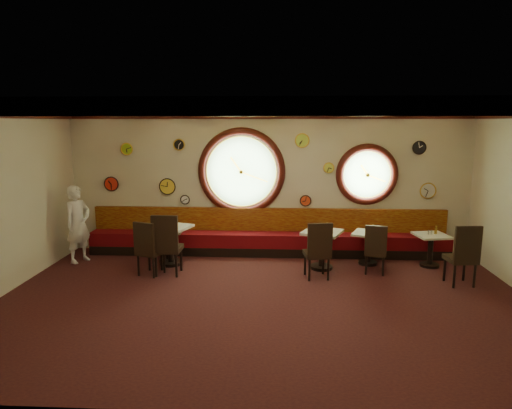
# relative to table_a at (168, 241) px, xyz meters

# --- Properties ---
(floor) EXTENTS (9.00, 6.00, 0.00)m
(floor) POSITION_rel_table_a_xyz_m (2.11, -2.10, -0.45)
(floor) COLOR black
(floor) RESTS_ON ground
(ceiling) EXTENTS (9.00, 6.00, 0.02)m
(ceiling) POSITION_rel_table_a_xyz_m (2.11, -2.10, 2.75)
(ceiling) COLOR gold
(ceiling) RESTS_ON wall_back
(wall_back) EXTENTS (9.00, 0.02, 3.20)m
(wall_back) POSITION_rel_table_a_xyz_m (2.11, 0.90, 1.15)
(wall_back) COLOR beige
(wall_back) RESTS_ON floor
(wall_front) EXTENTS (9.00, 0.02, 3.20)m
(wall_front) POSITION_rel_table_a_xyz_m (2.11, -5.10, 1.15)
(wall_front) COLOR beige
(wall_front) RESTS_ON floor
(molding_back) EXTENTS (9.00, 0.10, 0.18)m
(molding_back) POSITION_rel_table_a_xyz_m (2.11, 0.85, 2.66)
(molding_back) COLOR #360E09
(molding_back) RESTS_ON wall_back
(molding_front) EXTENTS (9.00, 0.10, 0.18)m
(molding_front) POSITION_rel_table_a_xyz_m (2.11, -5.05, 2.66)
(molding_front) COLOR #360E09
(molding_front) RESTS_ON wall_back
(banquette_base) EXTENTS (8.00, 0.55, 0.20)m
(banquette_base) POSITION_rel_table_a_xyz_m (2.11, 0.62, -0.35)
(banquette_base) COLOR black
(banquette_base) RESTS_ON floor
(banquette_seat) EXTENTS (8.00, 0.55, 0.30)m
(banquette_seat) POSITION_rel_table_a_xyz_m (2.11, 0.62, -0.10)
(banquette_seat) COLOR #56070E
(banquette_seat) RESTS_ON banquette_base
(banquette_back) EXTENTS (8.00, 0.10, 0.55)m
(banquette_back) POSITION_rel_table_a_xyz_m (2.11, 0.84, 0.30)
(banquette_back) COLOR #631107
(banquette_back) RESTS_ON wall_back
(porthole_left_glass) EXTENTS (1.66, 0.02, 1.66)m
(porthole_left_glass) POSITION_rel_table_a_xyz_m (1.51, 0.90, 1.40)
(porthole_left_glass) COLOR #7BB36B
(porthole_left_glass) RESTS_ON wall_back
(porthole_left_frame) EXTENTS (1.98, 0.18, 1.98)m
(porthole_left_frame) POSITION_rel_table_a_xyz_m (1.51, 0.88, 1.40)
(porthole_left_frame) COLOR #360E09
(porthole_left_frame) RESTS_ON wall_back
(porthole_left_ring) EXTENTS (1.61, 0.03, 1.61)m
(porthole_left_ring) POSITION_rel_table_a_xyz_m (1.51, 0.85, 1.40)
(porthole_left_ring) COLOR yellow
(porthole_left_ring) RESTS_ON wall_back
(porthole_right_glass) EXTENTS (1.10, 0.02, 1.10)m
(porthole_right_glass) POSITION_rel_table_a_xyz_m (4.31, 0.90, 1.35)
(porthole_right_glass) COLOR #7BB36B
(porthole_right_glass) RESTS_ON wall_back
(porthole_right_frame) EXTENTS (1.38, 0.18, 1.38)m
(porthole_right_frame) POSITION_rel_table_a_xyz_m (4.31, 0.88, 1.35)
(porthole_right_frame) COLOR #360E09
(porthole_right_frame) RESTS_ON wall_back
(porthole_right_ring) EXTENTS (1.09, 0.03, 1.09)m
(porthole_right_ring) POSITION_rel_table_a_xyz_m (4.31, 0.85, 1.35)
(porthole_right_ring) COLOR yellow
(porthole_right_ring) RESTS_ON wall_back
(wall_clock_0) EXTENTS (0.34, 0.03, 0.34)m
(wall_clock_0) POSITION_rel_table_a_xyz_m (5.66, 0.86, 1.00)
(wall_clock_0) COLOR silver
(wall_clock_0) RESTS_ON wall_back
(wall_clock_1) EXTENTS (0.36, 0.03, 0.36)m
(wall_clock_1) POSITION_rel_table_a_xyz_m (-0.19, 0.86, 1.05)
(wall_clock_1) COLOR yellow
(wall_clock_1) RESTS_ON wall_back
(wall_clock_2) EXTENTS (0.30, 0.03, 0.30)m
(wall_clock_2) POSITION_rel_table_a_xyz_m (2.86, 0.86, 2.10)
(wall_clock_2) COLOR #B9DB44
(wall_clock_2) RESTS_ON wall_back
(wall_clock_3) EXTENTS (0.22, 0.03, 0.22)m
(wall_clock_3) POSITION_rel_table_a_xyz_m (3.46, 0.86, 1.50)
(wall_clock_3) COLOR #CED647
(wall_clock_3) RESTS_ON wall_back
(wall_clock_4) EXTENTS (0.24, 0.03, 0.24)m
(wall_clock_4) POSITION_rel_table_a_xyz_m (2.96, 0.86, 0.75)
(wall_clock_4) COLOR #EC451B
(wall_clock_4) RESTS_ON wall_back
(wall_clock_5) EXTENTS (0.28, 0.03, 0.28)m
(wall_clock_5) POSITION_rel_table_a_xyz_m (5.41, 0.86, 1.95)
(wall_clock_5) COLOR black
(wall_clock_5) RESTS_ON wall_back
(wall_clock_6) EXTENTS (0.24, 0.03, 0.24)m
(wall_clock_6) POSITION_rel_table_a_xyz_m (0.11, 0.86, 2.00)
(wall_clock_6) COLOR black
(wall_clock_6) RESTS_ON wall_back
(wall_clock_7) EXTENTS (0.26, 0.03, 0.26)m
(wall_clock_7) POSITION_rel_table_a_xyz_m (-1.09, 0.86, 1.90)
(wall_clock_7) COLOR #97C828
(wall_clock_7) RESTS_ON wall_back
(wall_clock_8) EXTENTS (0.20, 0.03, 0.20)m
(wall_clock_8) POSITION_rel_table_a_xyz_m (0.21, 0.86, 0.75)
(wall_clock_8) COLOR white
(wall_clock_8) RESTS_ON wall_back
(wall_clock_9) EXTENTS (0.32, 0.03, 0.32)m
(wall_clock_9) POSITION_rel_table_a_xyz_m (-1.49, 0.86, 1.10)
(wall_clock_9) COLOR red
(wall_clock_9) RESTS_ON wall_back
(table_a) EXTENTS (0.67, 0.67, 0.71)m
(table_a) POSITION_rel_table_a_xyz_m (0.00, 0.00, 0.00)
(table_a) COLOR black
(table_a) RESTS_ON floor
(table_b) EXTENTS (0.95, 0.95, 0.82)m
(table_b) POSITION_rel_table_a_xyz_m (0.10, -0.21, 0.07)
(table_b) COLOR black
(table_b) RESTS_ON floor
(table_c) EXTENTS (0.94, 0.94, 0.79)m
(table_c) POSITION_rel_table_a_xyz_m (3.24, -0.32, 0.05)
(table_c) COLOR black
(table_c) RESTS_ON floor
(table_d) EXTENTS (0.81, 0.81, 0.69)m
(table_d) POSITION_rel_table_a_xyz_m (4.24, 0.03, -0.01)
(table_d) COLOR black
(table_d) RESTS_ON floor
(table_e) EXTENTS (0.72, 0.72, 0.68)m
(table_e) POSITION_rel_table_a_xyz_m (5.50, -0.06, -0.02)
(table_e) COLOR black
(table_e) RESTS_ON floor
(chair_a) EXTENTS (0.58, 0.58, 0.67)m
(chair_a) POSITION_rel_table_a_xyz_m (-0.16, -0.94, 0.17)
(chair_a) COLOR black
(chair_a) RESTS_ON floor
(chair_b) EXTENTS (0.52, 0.52, 0.75)m
(chair_b) POSITION_rel_table_a_xyz_m (0.20, -0.91, 0.25)
(chair_b) COLOR black
(chair_b) RESTS_ON floor
(chair_c) EXTENTS (0.54, 0.54, 0.69)m
(chair_c) POSITION_rel_table_a_xyz_m (3.11, -0.97, 0.19)
(chair_c) COLOR black
(chair_c) RESTS_ON floor
(chair_d) EXTENTS (0.49, 0.49, 0.62)m
(chair_d) POSITION_rel_table_a_xyz_m (4.26, -0.61, 0.12)
(chair_d) COLOR black
(chair_d) RESTS_ON floor
(chair_e) EXTENTS (0.53, 0.53, 0.71)m
(chair_e) POSITION_rel_table_a_xyz_m (5.71, -1.20, 0.21)
(chair_e) COLOR black
(chair_e) RESTS_ON floor
(condiment_a_salt) EXTENTS (0.03, 0.03, 0.10)m
(condiment_a_salt) POSITION_rel_table_a_xyz_m (-0.02, 0.06, 0.31)
(condiment_a_salt) COLOR silver
(condiment_a_salt) RESTS_ON table_a
(condiment_b_salt) EXTENTS (0.03, 0.03, 0.09)m
(condiment_b_salt) POSITION_rel_table_a_xyz_m (0.05, -0.16, 0.42)
(condiment_b_salt) COLOR silver
(condiment_b_salt) RESTS_ON table_b
(condiment_c_salt) EXTENTS (0.03, 0.03, 0.10)m
(condiment_c_salt) POSITION_rel_table_a_xyz_m (3.21, -0.29, 0.39)
(condiment_c_salt) COLOR silver
(condiment_c_salt) RESTS_ON table_c
(condiment_d_salt) EXTENTS (0.03, 0.03, 0.09)m
(condiment_d_salt) POSITION_rel_table_a_xyz_m (4.22, 0.10, 0.29)
(condiment_d_salt) COLOR silver
(condiment_d_salt) RESTS_ON table_d
(condiment_a_pepper) EXTENTS (0.04, 0.04, 0.11)m
(condiment_a_pepper) POSITION_rel_table_a_xyz_m (0.07, 0.00, 0.32)
(condiment_a_pepper) COLOR silver
(condiment_a_pepper) RESTS_ON table_a
(condiment_b_pepper) EXTENTS (0.04, 0.04, 0.11)m
(condiment_b_pepper) POSITION_rel_table_a_xyz_m (0.13, -0.23, 0.43)
(condiment_b_pepper) COLOR silver
(condiment_b_pepper) RESTS_ON table_b
(condiment_c_pepper) EXTENTS (0.04, 0.04, 0.10)m
(condiment_c_pepper) POSITION_rel_table_a_xyz_m (3.24, -0.41, 0.40)
(condiment_c_pepper) COLOR silver
(condiment_c_pepper) RESTS_ON table_c
(condiment_d_pepper) EXTENTS (0.03, 0.03, 0.09)m
(condiment_d_pepper) POSITION_rel_table_a_xyz_m (4.26, 0.05, 0.28)
(condiment_d_pepper) COLOR silver
(condiment_d_pepper) RESTS_ON table_d
(condiment_a_bottle) EXTENTS (0.05, 0.05, 0.15)m
(condiment_a_bottle) POSITION_rel_table_a_xyz_m (0.04, 0.05, 0.33)
(condiment_a_bottle) COLOR orange
(condiment_a_bottle) RESTS_ON table_a
(condiment_b_bottle) EXTENTS (0.05, 0.05, 0.15)m
(condiment_b_bottle) POSITION_rel_table_a_xyz_m (0.23, -0.16, 0.45)
(condiment_b_bottle) COLOR gold
(condiment_b_bottle) RESTS_ON table_b
(condiment_c_bottle) EXTENTS (0.04, 0.04, 0.14)m
(condiment_c_bottle) POSITION_rel_table_a_xyz_m (3.35, -0.19, 0.42)
(condiment_c_bottle) COLOR yellow
(condiment_c_bottle) RESTS_ON table_c
(condiment_d_bottle) EXTENTS (0.05, 0.05, 0.17)m
(condiment_d_bottle) POSITION_rel_table_a_xyz_m (4.33, 0.05, 0.32)
(condiment_d_bottle) COLOR gold
(condiment_d_bottle) RESTS_ON table_d
(condiment_e_salt) EXTENTS (0.03, 0.03, 0.09)m
(condiment_e_salt) POSITION_rel_table_a_xyz_m (5.43, -0.06, 0.28)
(condiment_e_salt) COLOR #B7B8BC
(condiment_e_salt) RESTS_ON table_e
(condiment_e_pepper) EXTENTS (0.03, 0.03, 0.09)m
(condiment_e_pepper) POSITION_rel_table_a_xyz_m (5.49, -0.06, 0.28)
(condiment_e_pepper) COLOR silver
(condiment_e_pepper) RESTS_ON table_e
(condiment_e_bottle) EXTENTS (0.05, 0.05, 0.17)m
(condiment_e_bottle) POSITION_rel_table_a_xyz_m (5.60, -0.00, 0.32)
(condiment_e_bottle) COLOR gold
(condiment_e_bottle) RESTS_ON table_e
(waiter) EXTENTS (0.62, 0.71, 1.65)m
(waiter) POSITION_rel_table_a_xyz_m (-1.89, -0.11, 0.38)
(waiter) COLOR white
(waiter) RESTS_ON floor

